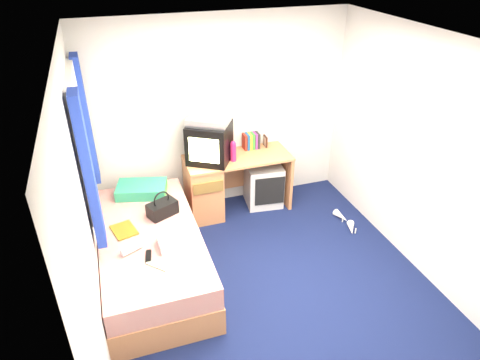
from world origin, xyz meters
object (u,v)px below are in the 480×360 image
object	(u,v)px
vcr	(209,120)
handbag	(162,208)
pink_water_bottle	(233,152)
colour_swatch_fan	(157,266)
bed	(152,254)
aerosol_can	(229,150)
white_heels	(346,222)
water_bottle	(131,249)
magazine	(124,230)
pillow	(142,189)
towel	(174,242)
remote_control	(148,256)
storage_cube	(263,184)
desk	(217,184)
picture_frame	(265,141)
crt_tv	(209,143)

from	to	relation	value
vcr	handbag	distance (m)	1.16
pink_water_bottle	colour_swatch_fan	xyz separation A→B (m)	(-1.14, -1.35, -0.32)
bed	aerosol_can	xyz separation A→B (m)	(1.13, 0.93, 0.58)
white_heels	bed	bearing A→B (deg)	-177.02
water_bottle	colour_swatch_fan	world-z (taller)	water_bottle
handbag	magazine	xyz separation A→B (m)	(-0.42, -0.16, -0.08)
aerosol_can	magazine	distance (m)	1.62
pillow	towel	distance (m)	1.06
towel	remote_control	bearing A→B (deg)	-161.25
pink_water_bottle	handbag	world-z (taller)	pink_water_bottle
pink_water_bottle	white_heels	world-z (taller)	pink_water_bottle
white_heels	pillow	bearing A→B (deg)	164.92
storage_cube	pink_water_bottle	xyz separation A→B (m)	(-0.44, -0.11, 0.58)
desk	white_heels	size ratio (longest dim) A/B	2.63
bed	aerosol_can	world-z (taller)	aerosol_can
handbag	colour_swatch_fan	bearing A→B (deg)	-127.47
water_bottle	magazine	bearing A→B (deg)	96.15
pillow	remote_control	bearing A→B (deg)	-94.34
picture_frame	pink_water_bottle	xyz separation A→B (m)	(-0.51, -0.26, 0.04)
handbag	water_bottle	distance (m)	0.64
crt_tv	white_heels	world-z (taller)	crt_tv
water_bottle	colour_swatch_fan	size ratio (longest dim) A/B	0.91
pillow	pink_water_bottle	bearing A→B (deg)	3.63
magazine	colour_swatch_fan	world-z (taller)	magazine
pillow	white_heels	distance (m)	2.49
handbag	magazine	distance (m)	0.45
aerosol_can	water_bottle	size ratio (longest dim) A/B	0.98
pillow	vcr	distance (m)	1.10
white_heels	crt_tv	bearing A→B (deg)	151.90
water_bottle	remote_control	distance (m)	0.19
picture_frame	pillow	bearing A→B (deg)	-165.83
desk	magazine	size ratio (longest dim) A/B	4.64
remote_control	picture_frame	bearing A→B (deg)	49.87
pillow	desk	xyz separation A→B (m)	(0.92, 0.17, -0.19)
storage_cube	handbag	size ratio (longest dim) A/B	1.61
picture_frame	colour_swatch_fan	world-z (taller)	picture_frame
crt_tv	picture_frame	xyz separation A→B (m)	(0.78, 0.16, -0.17)
vcr	pink_water_bottle	xyz separation A→B (m)	(0.26, -0.10, -0.40)
picture_frame	water_bottle	size ratio (longest dim) A/B	0.70
vcr	white_heels	world-z (taller)	vcr
white_heels	pink_water_bottle	bearing A→B (deg)	150.25
magazine	water_bottle	xyz separation A→B (m)	(0.04, -0.35, 0.03)
pink_water_bottle	magazine	size ratio (longest dim) A/B	0.81
storage_cube	bed	bearing A→B (deg)	-142.94
desk	aerosol_can	distance (m)	0.48
aerosol_can	handbag	size ratio (longest dim) A/B	0.57
picture_frame	towel	size ratio (longest dim) A/B	0.49
aerosol_can	colour_swatch_fan	world-z (taller)	aerosol_can
pink_water_bottle	remote_control	distance (m)	1.73
picture_frame	aerosol_can	bearing A→B (deg)	-161.30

